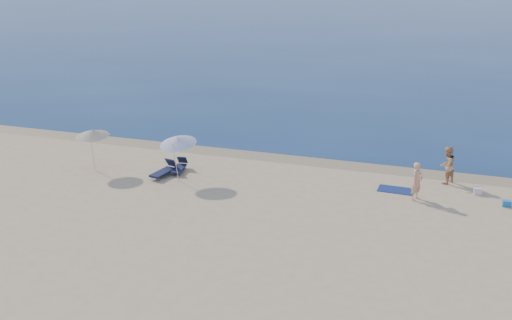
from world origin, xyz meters
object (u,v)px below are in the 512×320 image
at_px(person_right, 447,165).
at_px(blue_cooler, 507,203).
at_px(person_left, 417,181).
at_px(umbrella_near, 178,141).

distance_m(person_right, blue_cooler, 3.68).
bearing_deg(blue_cooler, person_left, -178.28).
relative_size(person_left, umbrella_near, 0.76).
bearing_deg(person_right, blue_cooler, 86.70).
height_order(blue_cooler, umbrella_near, umbrella_near).
bearing_deg(person_left, blue_cooler, -56.56).
bearing_deg(person_right, umbrella_near, -40.69).
xyz_separation_m(blue_cooler, umbrella_near, (-16.05, -1.48, 1.97)).
relative_size(person_right, umbrella_near, 0.79).
bearing_deg(umbrella_near, person_left, 21.12).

